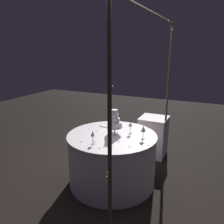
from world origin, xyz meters
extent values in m
plane|color=black|center=(0.00, 0.00, 0.00)|extent=(12.00, 12.00, 0.00)
cylinder|color=#473D2D|center=(-1.10, 0.50, 1.13)|extent=(0.04, 0.04, 2.25)
cylinder|color=#473D2D|center=(1.10, 0.50, 1.13)|extent=(0.04, 0.04, 2.25)
cylinder|color=#473D2D|center=(0.00, 0.50, 2.25)|extent=(2.20, 0.04, 0.04)
sphere|color=#F9EAB2|center=(-1.11, 0.50, 1.07)|extent=(0.02, 0.02, 0.02)
sphere|color=#F9EAB2|center=(1.11, 0.49, 0.86)|extent=(0.02, 0.02, 0.02)
sphere|color=#F9EAB2|center=(-0.73, 0.52, 2.25)|extent=(0.02, 0.02, 0.02)
sphere|color=#F9EAB2|center=(-1.09, 0.51, 2.16)|extent=(0.02, 0.02, 0.02)
sphere|color=#F9EAB2|center=(1.11, 0.48, 0.82)|extent=(0.02, 0.02, 0.02)
sphere|color=#F9EAB2|center=(-0.18, 0.48, 2.25)|extent=(0.02, 0.02, 0.02)
sphere|color=#F9EAB2|center=(-1.09, 0.49, 1.04)|extent=(0.02, 0.02, 0.02)
sphere|color=#F9EAB2|center=(1.08, 0.48, 1.91)|extent=(0.02, 0.02, 0.02)
sphere|color=#F9EAB2|center=(0.35, 0.49, 2.25)|extent=(0.02, 0.02, 0.02)
sphere|color=#F9EAB2|center=(-1.12, 0.49, 0.92)|extent=(0.02, 0.02, 0.02)
sphere|color=#F9EAB2|center=(1.09, 0.52, 1.59)|extent=(0.02, 0.02, 0.02)
sphere|color=#F9EAB2|center=(-1.10, 0.51, 1.12)|extent=(0.02, 0.02, 0.02)
cylinder|color=white|center=(0.00, 0.00, 0.36)|extent=(1.21, 1.21, 0.71)
cylinder|color=white|center=(0.00, 0.00, 0.72)|extent=(1.24, 1.24, 0.02)
cube|color=white|center=(-1.13, 0.29, 0.34)|extent=(0.45, 0.45, 0.69)
cube|color=white|center=(-1.13, 0.29, 0.70)|extent=(0.47, 0.47, 0.02)
cylinder|color=silver|center=(-0.04, 0.02, 0.74)|extent=(0.11, 0.11, 0.01)
cylinder|color=silver|center=(-0.04, 0.02, 0.79)|extent=(0.02, 0.02, 0.09)
cylinder|color=silver|center=(-0.04, 0.02, 0.84)|extent=(0.22, 0.22, 0.01)
cylinder|color=white|center=(-0.04, 0.02, 0.87)|extent=(0.19, 0.19, 0.06)
cylinder|color=white|center=(-0.04, 0.02, 0.93)|extent=(0.14, 0.14, 0.06)
cylinder|color=white|center=(-0.04, 0.02, 1.00)|extent=(0.10, 0.10, 0.06)
cylinder|color=white|center=(-0.04, 0.02, 1.06)|extent=(0.08, 0.08, 0.05)
cylinder|color=silver|center=(-0.03, 0.43, 0.74)|extent=(0.06, 0.06, 0.00)
cylinder|color=silver|center=(-0.03, 0.43, 0.79)|extent=(0.01, 0.01, 0.11)
cone|color=silver|center=(-0.03, 0.43, 0.88)|extent=(0.06, 0.06, 0.07)
cylinder|color=silver|center=(-0.15, 0.21, 0.74)|extent=(0.06, 0.06, 0.00)
cylinder|color=silver|center=(-0.15, 0.21, 0.79)|extent=(0.01, 0.01, 0.11)
cone|color=silver|center=(-0.15, 0.21, 0.87)|extent=(0.06, 0.06, 0.06)
cylinder|color=silver|center=(0.22, 0.10, 0.74)|extent=(0.06, 0.06, 0.00)
cylinder|color=silver|center=(0.22, 0.10, 0.78)|extent=(0.01, 0.01, 0.10)
cone|color=silver|center=(0.22, 0.10, 0.86)|extent=(0.05, 0.05, 0.06)
cylinder|color=silver|center=(0.38, -0.08, 0.74)|extent=(0.06, 0.06, 0.00)
cylinder|color=silver|center=(0.38, -0.08, 0.79)|extent=(0.01, 0.01, 0.10)
cone|color=silver|center=(0.38, -0.08, 0.87)|extent=(0.05, 0.05, 0.07)
cube|color=silver|center=(-0.21, -0.16, 0.74)|extent=(0.08, 0.22, 0.01)
cube|color=white|center=(-0.25, -0.29, 0.74)|extent=(0.04, 0.09, 0.01)
ellipsoid|color=#EA6B84|center=(0.39, -0.25, 0.74)|extent=(0.05, 0.04, 0.00)
ellipsoid|color=#EA6B84|center=(0.46, 0.06, 0.74)|extent=(0.04, 0.03, 0.00)
ellipsoid|color=#EA6B84|center=(0.41, 0.09, 0.74)|extent=(0.03, 0.03, 0.00)
ellipsoid|color=#EA6B84|center=(-0.06, -0.41, 0.74)|extent=(0.03, 0.03, 0.00)
ellipsoid|color=#EA6B84|center=(0.31, -0.11, 0.74)|extent=(0.04, 0.04, 0.00)
ellipsoid|color=#EA6B84|center=(-0.51, -0.11, 0.74)|extent=(0.04, 0.03, 0.00)
ellipsoid|color=#EA6B84|center=(0.19, 0.19, 0.74)|extent=(0.04, 0.04, 0.00)
ellipsoid|color=#EA6B84|center=(-0.03, -0.26, 0.74)|extent=(0.04, 0.04, 0.00)
ellipsoid|color=#EA6B84|center=(0.27, 0.36, 0.74)|extent=(0.04, 0.04, 0.00)
ellipsoid|color=#EA6B84|center=(0.13, 0.55, 0.74)|extent=(0.03, 0.04, 0.00)
ellipsoid|color=#EA6B84|center=(-0.29, -0.05, 0.74)|extent=(0.03, 0.02, 0.00)
camera|label=1|loc=(2.64, 1.25, 1.87)|focal=36.34mm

